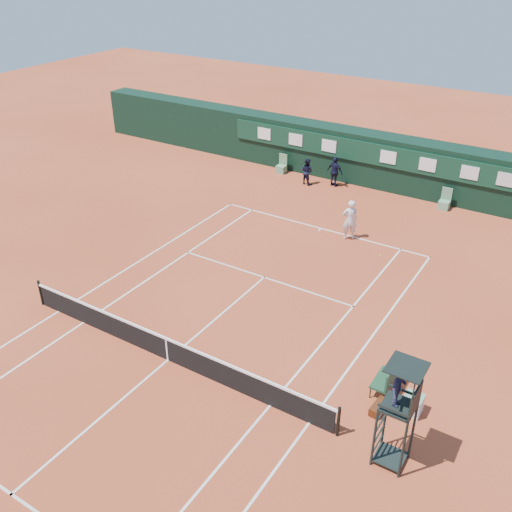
{
  "coord_description": "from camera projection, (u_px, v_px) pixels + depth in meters",
  "views": [
    {
      "loc": [
        10.72,
        -11.4,
        12.84
      ],
      "look_at": [
        -0.17,
        6.0,
        1.2
      ],
      "focal_mm": 40.0,
      "sensor_mm": 36.0,
      "label": 1
    }
  ],
  "objects": [
    {
      "name": "tennis_bag",
      "position": [
        379.0,
        408.0,
        17.51
      ],
      "size": [
        0.41,
        0.8,
        0.29
      ],
      "primitive_type": "cube",
      "rotation": [
        0.0,
        0.0,
        -0.1
      ],
      "color": "black",
      "rests_on": "ground"
    },
    {
      "name": "tennis_net",
      "position": [
        167.0,
        348.0,
        19.44
      ],
      "size": [
        12.9,
        0.1,
        1.1
      ],
      "color": "black",
      "rests_on": "ground"
    },
    {
      "name": "linesman_chair_left",
      "position": [
        282.0,
        168.0,
        34.96
      ],
      "size": [
        0.55,
        0.5,
        1.15
      ],
      "color": "#60936B",
      "rests_on": "ground"
    },
    {
      "name": "court_lines",
      "position": [
        168.0,
        360.0,
        19.68
      ],
      "size": [
        11.05,
        23.85,
        0.01
      ],
      "color": "silver",
      "rests_on": "ground"
    },
    {
      "name": "tennis_ball",
      "position": [
        381.0,
        255.0,
        26.02
      ],
      "size": [
        0.07,
        0.07,
        0.07
      ],
      "primitive_type": "sphere",
      "color": "#E5EE37",
      "rests_on": "ground"
    },
    {
      "name": "player",
      "position": [
        350.0,
        220.0,
        27.03
      ],
      "size": [
        0.87,
        0.82,
        2.0
      ],
      "primitive_type": "imported",
      "rotation": [
        0.0,
        0.0,
        3.78
      ],
      "color": "silver",
      "rests_on": "ground"
    },
    {
      "name": "linesman_chair_right",
      "position": [
        444.0,
        203.0,
        30.35
      ],
      "size": [
        0.55,
        0.5,
        1.15
      ],
      "color": "#629670",
      "rests_on": "ground"
    },
    {
      "name": "cooler",
      "position": [
        413.0,
        404.0,
        17.38
      ],
      "size": [
        0.57,
        0.57,
        0.65
      ],
      "color": "silver",
      "rests_on": "ground"
    },
    {
      "name": "player_bench",
      "position": [
        388.0,
        377.0,
        18.05
      ],
      "size": [
        0.56,
        1.2,
        1.1
      ],
      "color": "#193F27",
      "rests_on": "ground"
    },
    {
      "name": "ball_kid_right",
      "position": [
        335.0,
        172.0,
        32.8
      ],
      "size": [
        1.1,
        0.62,
        1.77
      ],
      "primitive_type": "imported",
      "rotation": [
        0.0,
        0.0,
        2.95
      ],
      "color": "black",
      "rests_on": "ground"
    },
    {
      "name": "ground",
      "position": [
        168.0,
        360.0,
        19.69
      ],
      "size": [
        90.0,
        90.0,
        0.0
      ],
      "primitive_type": "plane",
      "color": "#B74B2B",
      "rests_on": "ground"
    },
    {
      "name": "back_wall",
      "position": [
        376.0,
        160.0,
        32.76
      ],
      "size": [
        40.0,
        1.65,
        3.0
      ],
      "color": "black",
      "rests_on": "ground"
    },
    {
      "name": "ball_kid_left",
      "position": [
        307.0,
        171.0,
        33.14
      ],
      "size": [
        0.85,
        0.72,
        1.55
      ],
      "primitive_type": "imported",
      "rotation": [
        0.0,
        0.0,
        2.96
      ],
      "color": "black",
      "rests_on": "ground"
    },
    {
      "name": "umpire_chair",
      "position": [
        400.0,
        394.0,
        14.73
      ],
      "size": [
        0.96,
        0.95,
        3.42
      ],
      "color": "black",
      "rests_on": "ground"
    }
  ]
}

